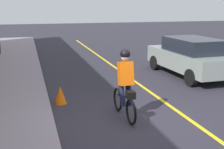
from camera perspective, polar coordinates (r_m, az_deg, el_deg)
The scene contains 5 objects.
ground_plane at distance 7.62m, azimuth 3.23°, elevation -9.32°, with size 80.00×80.00×0.00m, color #2B2933.
lane_line_centre at distance 8.25m, azimuth 13.90°, elevation -7.89°, with size 36.00×0.12×0.01m, color yellow.
cyclist_lead at distance 7.70m, azimuth 2.52°, elevation -1.91°, with size 1.71×0.37×1.83m.
patrol_sedan at distance 12.78m, azimuth 14.67°, elevation 3.36°, with size 4.46×2.05×1.58m.
traffic_cone_far at distance 9.12m, azimuth -9.74°, elevation -3.86°, with size 0.36×0.36×0.54m, color #EE6207.
Camera 1 is at (-6.65, 2.32, 2.92)m, focal length 48.28 mm.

